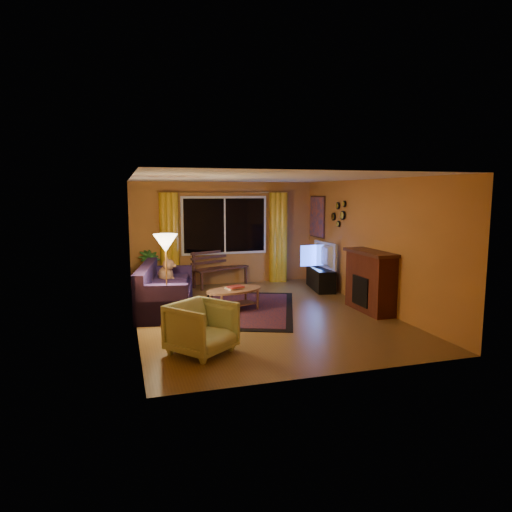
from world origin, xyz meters
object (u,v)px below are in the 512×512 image
object	(u,v)px
armchair	(202,325)
floor_lamp	(167,280)
tv_console	(321,279)
coffee_table	(234,300)
sofa	(166,288)
bench	(221,277)

from	to	relation	value
armchair	floor_lamp	bearing A→B (deg)	63.97
armchair	floor_lamp	xyz separation A→B (m)	(-0.33, 1.49, 0.38)
floor_lamp	tv_console	bearing A→B (deg)	27.84
coffee_table	floor_lamp	bearing A→B (deg)	-153.94
floor_lamp	coffee_table	world-z (taller)	floor_lamp
floor_lamp	tv_console	distance (m)	4.26
armchair	tv_console	size ratio (longest dim) A/B	0.66
sofa	bench	bearing A→B (deg)	63.49
bench	coffee_table	distance (m)	2.39
coffee_table	tv_console	bearing A→B (deg)	28.80
sofa	armchair	xyz separation A→B (m)	(0.24, -2.53, -0.04)
bench	sofa	world-z (taller)	sofa
floor_lamp	tv_console	world-z (taller)	floor_lamp
sofa	floor_lamp	xyz separation A→B (m)	(-0.08, -1.04, 0.35)
sofa	armchair	size ratio (longest dim) A/B	2.70
armchair	tv_console	bearing A→B (deg)	7.05
bench	tv_console	bearing A→B (deg)	-49.09
bench	tv_console	distance (m)	2.40
sofa	tv_console	bearing A→B (deg)	24.84
bench	sofa	distance (m)	2.49
bench	tv_console	xyz separation A→B (m)	(2.16, -1.05, 0.04)
floor_lamp	tv_console	size ratio (longest dim) A/B	1.30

